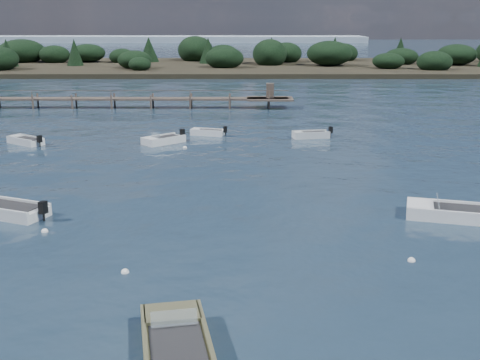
{
  "coord_description": "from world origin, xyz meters",
  "views": [
    {
      "loc": [
        0.83,
        -17.74,
        9.59
      ],
      "look_at": [
        0.78,
        14.0,
        1.0
      ],
      "focal_mm": 45.0,
      "sensor_mm": 36.0,
      "label": 1
    }
  ],
  "objects_px": {
    "tender_far_white": "(208,133)",
    "dinghy_mid_white_a": "(461,215)",
    "tender_far_grey_b": "(311,136)",
    "dinghy_mid_grey": "(3,211)",
    "dinghy_extra_a": "(164,141)",
    "dinghy_near_olive": "(178,358)",
    "tender_far_grey": "(26,142)",
    "jetty": "(35,99)"
  },
  "relations": [
    {
      "from": "tender_far_white",
      "to": "dinghy_mid_white_a",
      "type": "relative_size",
      "value": 0.55
    },
    {
      "from": "dinghy_mid_white_a",
      "to": "tender_far_grey_b",
      "type": "bearing_deg",
      "value": 103.89
    },
    {
      "from": "dinghy_mid_grey",
      "to": "dinghy_extra_a",
      "type": "bearing_deg",
      "value": 71.8
    },
    {
      "from": "tender_far_white",
      "to": "dinghy_mid_grey",
      "type": "height_order",
      "value": "dinghy_mid_grey"
    },
    {
      "from": "dinghy_extra_a",
      "to": "dinghy_near_olive",
      "type": "bearing_deg",
      "value": -82.14
    },
    {
      "from": "tender_far_white",
      "to": "dinghy_extra_a",
      "type": "height_order",
      "value": "dinghy_extra_a"
    },
    {
      "from": "tender_far_grey_b",
      "to": "dinghy_mid_white_a",
      "type": "height_order",
      "value": "dinghy_mid_white_a"
    },
    {
      "from": "dinghy_near_olive",
      "to": "dinghy_mid_white_a",
      "type": "bearing_deg",
      "value": 45.49
    },
    {
      "from": "dinghy_near_olive",
      "to": "tender_far_grey",
      "type": "xyz_separation_m",
      "value": [
        -15.1,
        30.98,
        -0.02
      ]
    },
    {
      "from": "tender_far_grey",
      "to": "dinghy_mid_grey",
      "type": "distance_m",
      "value": 18.16
    },
    {
      "from": "tender_far_grey",
      "to": "dinghy_mid_grey",
      "type": "bearing_deg",
      "value": -74.25
    },
    {
      "from": "tender_far_grey",
      "to": "dinghy_mid_white_a",
      "type": "height_order",
      "value": "dinghy_mid_white_a"
    },
    {
      "from": "tender_far_white",
      "to": "dinghy_mid_white_a",
      "type": "distance_m",
      "value": 25.71
    },
    {
      "from": "dinghy_near_olive",
      "to": "jetty",
      "type": "height_order",
      "value": "jetty"
    },
    {
      "from": "tender_far_white",
      "to": "dinghy_mid_white_a",
      "type": "bearing_deg",
      "value": -57.81
    },
    {
      "from": "tender_far_grey_b",
      "to": "tender_far_white",
      "type": "bearing_deg",
      "value": 172.43
    },
    {
      "from": "tender_far_grey",
      "to": "dinghy_mid_grey",
      "type": "xyz_separation_m",
      "value": [
        4.93,
        -17.48,
        0.01
      ]
    },
    {
      "from": "dinghy_mid_white_a",
      "to": "dinghy_extra_a",
      "type": "relative_size",
      "value": 1.67
    },
    {
      "from": "tender_far_white",
      "to": "dinghy_mid_grey",
      "type": "xyz_separation_m",
      "value": [
        -9.14,
        -21.15,
        0.02
      ]
    },
    {
      "from": "dinghy_mid_white_a",
      "to": "jetty",
      "type": "relative_size",
      "value": 0.09
    },
    {
      "from": "dinghy_near_olive",
      "to": "dinghy_extra_a",
      "type": "distance_m",
      "value": 31.59
    },
    {
      "from": "tender_far_grey_b",
      "to": "dinghy_extra_a",
      "type": "xyz_separation_m",
      "value": [
        -11.89,
        -2.21,
        0.0
      ]
    },
    {
      "from": "tender_far_white",
      "to": "tender_far_grey_b",
      "type": "bearing_deg",
      "value": -7.57
    },
    {
      "from": "tender_far_grey",
      "to": "tender_far_grey_b",
      "type": "distance_m",
      "value": 22.81
    },
    {
      "from": "dinghy_extra_a",
      "to": "dinghy_mid_grey",
      "type": "height_order",
      "value": "dinghy_mid_grey"
    },
    {
      "from": "tender_far_white",
      "to": "jetty",
      "type": "height_order",
      "value": "jetty"
    },
    {
      "from": "tender_far_grey",
      "to": "dinghy_mid_white_a",
      "type": "bearing_deg",
      "value": -33.08
    },
    {
      "from": "dinghy_mid_white_a",
      "to": "dinghy_mid_grey",
      "type": "height_order",
      "value": "dinghy_mid_white_a"
    },
    {
      "from": "dinghy_near_olive",
      "to": "tender_far_grey_b",
      "type": "distance_m",
      "value": 34.35
    },
    {
      "from": "tender_far_white",
      "to": "tender_far_grey_b",
      "type": "height_order",
      "value": "tender_far_grey_b"
    },
    {
      "from": "tender_far_grey_b",
      "to": "jetty",
      "type": "relative_size",
      "value": 0.05
    },
    {
      "from": "dinghy_near_olive",
      "to": "dinghy_mid_white_a",
      "type": "distance_m",
      "value": 18.08
    },
    {
      "from": "dinghy_mid_white_a",
      "to": "dinghy_mid_grey",
      "type": "bearing_deg",
      "value": 178.47
    },
    {
      "from": "tender_far_grey",
      "to": "dinghy_extra_a",
      "type": "distance_m",
      "value": 10.78
    },
    {
      "from": "tender_far_white",
      "to": "dinghy_extra_a",
      "type": "xyz_separation_m",
      "value": [
        -3.3,
        -3.35,
        0.01
      ]
    },
    {
      "from": "dinghy_mid_white_a",
      "to": "jetty",
      "type": "bearing_deg",
      "value": 131.66
    },
    {
      "from": "tender_far_grey",
      "to": "jetty",
      "type": "relative_size",
      "value": 0.05
    },
    {
      "from": "dinghy_mid_grey",
      "to": "jetty",
      "type": "height_order",
      "value": "jetty"
    },
    {
      "from": "dinghy_near_olive",
      "to": "dinghy_extra_a",
      "type": "relative_size",
      "value": 1.67
    },
    {
      "from": "tender_far_white",
      "to": "jetty",
      "type": "bearing_deg",
      "value": 141.28
    },
    {
      "from": "dinghy_extra_a",
      "to": "jetty",
      "type": "distance_m",
      "value": 25.3
    },
    {
      "from": "tender_far_grey",
      "to": "dinghy_extra_a",
      "type": "height_order",
      "value": "dinghy_extra_a"
    }
  ]
}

